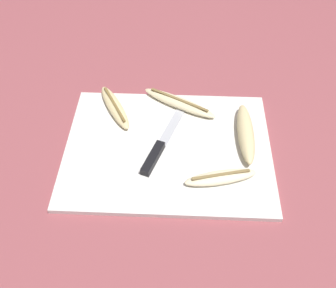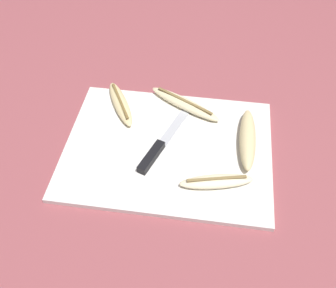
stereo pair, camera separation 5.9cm
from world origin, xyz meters
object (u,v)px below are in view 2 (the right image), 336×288
knife (156,151)px  banana_bright_far (216,181)px  banana_ripe_center (248,139)px  banana_cream_curved (185,104)px  banana_mellow_near (120,103)px

knife → banana_bright_far: 0.16m
banana_ripe_center → banana_bright_far: bearing=-116.7°
banana_cream_curved → banana_bright_far: same height
banana_mellow_near → banana_ripe_center: (0.32, -0.08, 0.01)m
banana_cream_curved → knife: bearing=-105.9°
knife → banana_mellow_near: banana_mellow_near is taller
banana_ripe_center → banana_bright_far: 0.14m
banana_bright_far → banana_cream_curved: bearing=112.2°
banana_mellow_near → banana_bright_far: bearing=-39.3°
banana_cream_curved → banana_ripe_center: bearing=-33.5°
banana_ripe_center → knife: bearing=-164.2°
banana_cream_curved → banana_bright_far: (0.09, -0.23, -0.00)m
knife → banana_mellow_near: 0.18m
knife → banana_ripe_center: 0.21m
banana_mellow_near → banana_bright_far: (0.25, -0.21, 0.00)m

